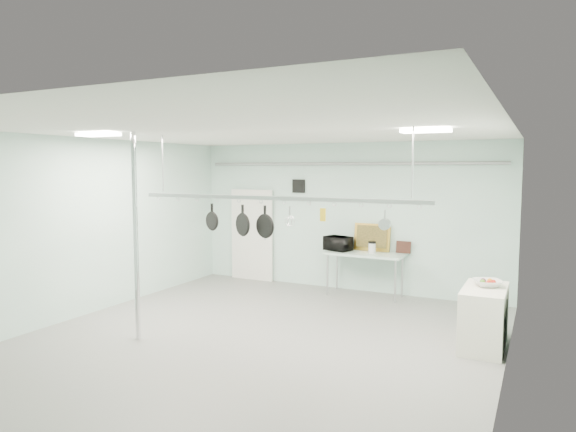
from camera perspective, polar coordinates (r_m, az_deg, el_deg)
The scene contains 25 objects.
floor at distance 8.03m, azimuth -4.01°, elevation -13.96°, with size 8.00×8.00×0.00m, color gray.
ceiling at distance 7.60m, azimuth -4.17°, elevation 9.39°, with size 7.00×8.00×0.02m, color silver.
back_wall at distance 11.25m, azimuth 6.30°, elevation -0.07°, with size 7.00×0.02×3.20m, color silver.
right_wall at distance 6.62m, azimuth 23.01°, elevation -4.23°, with size 0.02×8.00×3.20m, color silver.
door at distance 12.25m, azimuth -3.97°, elevation -2.20°, with size 1.10×0.10×2.20m, color silver.
wall_vent at distance 11.61m, azimuth 1.19°, elevation 3.34°, with size 0.30×0.04×0.30m, color black.
conduit_pipe at distance 11.12m, azimuth 6.20°, elevation 5.80°, with size 0.07×0.07×6.60m, color gray.
chrome_pole at distance 8.19m, azimuth -16.57°, elevation -2.26°, with size 0.08×0.08×3.20m, color silver.
prep_table at distance 10.79m, azimuth 8.54°, elevation -4.44°, with size 1.60×0.70×0.91m.
side_cabinet at distance 8.25m, azimuth 20.93°, elevation -10.49°, with size 0.60×1.20×0.90m, color silver.
pot_rack at distance 7.75m, azimuth -1.71°, elevation 2.21°, with size 4.80×0.06×1.00m.
light_panel_left at distance 8.35m, azimuth -20.34°, elevation 8.50°, with size 0.65×0.30×0.05m, color white.
light_panel_right at distance 7.29m, azimuth 15.07°, elevation 9.16°, with size 0.65×0.30×0.05m, color white.
microwave at distance 10.97m, azimuth 5.61°, elevation -3.06°, with size 0.55×0.37×0.30m, color black.
coffee_canister at distance 10.70m, azimuth 9.32°, elevation -3.56°, with size 0.15×0.15×0.21m, color silver.
painting_large at distance 11.00m, azimuth 9.32°, elevation -2.35°, with size 0.78×0.05×0.58m, color #BC8E32.
painting_small at distance 10.85m, azimuth 12.71°, elevation -3.40°, with size 0.30×0.04×0.25m, color black.
fruit_bowl at distance 8.23m, azimuth 21.28°, elevation -6.96°, with size 0.41×0.41×0.10m, color silver.
skillet_left at distance 8.36m, azimuth -8.44°, elevation -0.03°, with size 0.31×0.06×0.41m, color black, non-canonical shape.
skillet_mid at distance 8.05m, azimuth -5.06°, elevation -0.50°, with size 0.36×0.06×0.50m, color black, non-canonical shape.
skillet_right at distance 7.85m, azimuth -2.58°, elevation -0.64°, with size 0.37×0.06×0.50m, color black, non-canonical shape.
whisk at distance 7.64m, azimuth 0.20°, elevation 0.02°, with size 0.15×0.15×0.28m, color #B2B3B7, non-canonical shape.
grater at distance 7.42m, azimuth 3.89°, elevation 0.13°, with size 0.09×0.02×0.21m, color orange, non-canonical shape.
saucepan at distance 7.12m, azimuth 10.71°, elevation -0.42°, with size 0.16×0.09×0.27m, color #A7A6AB, non-canonical shape.
fruit_cluster at distance 8.22m, azimuth 21.29°, elevation -6.69°, with size 0.24×0.24×0.09m, color #AF1C10, non-canonical shape.
Camera 1 is at (3.86, -6.52, 2.65)m, focal length 32.00 mm.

